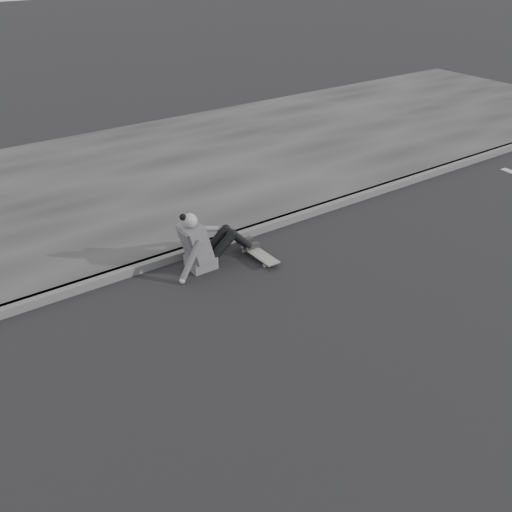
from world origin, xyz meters
The scene contains 5 objects.
ground centered at (0.00, 0.00, 0.00)m, with size 80.00×80.00×0.00m, color black.
curb centered at (0.00, 2.58, 0.06)m, with size 24.00×0.16×0.12m, color #515151.
sidewalk centered at (0.00, 5.60, 0.06)m, with size 24.00×6.00×0.12m, color #323232.
skateboard centered at (-0.11, 1.92, 0.07)m, with size 0.20×0.78×0.09m.
seated_woman centered at (-0.85, 2.17, 0.36)m, with size 1.38×0.46×0.88m.
Camera 1 is at (-4.25, -3.84, 4.08)m, focal length 40.00 mm.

